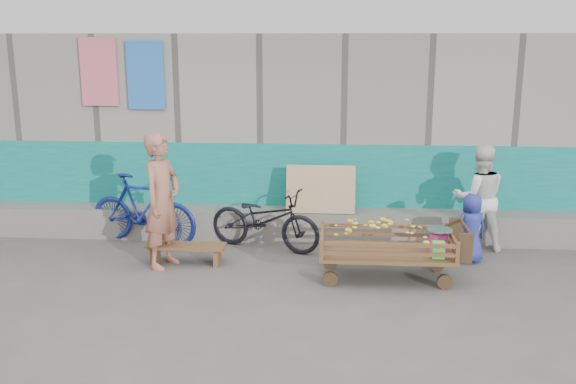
# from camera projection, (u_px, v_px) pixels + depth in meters

# --- Properties ---
(ground) EXTENTS (80.00, 80.00, 0.00)m
(ground) POSITION_uv_depth(u_px,v_px,m) (290.00, 301.00, 7.35)
(ground) COLOR #4F4C48
(ground) RESTS_ON ground
(building_wall) EXTENTS (12.00, 3.50, 3.00)m
(building_wall) POSITION_uv_depth(u_px,v_px,m) (306.00, 126.00, 10.93)
(building_wall) COLOR gray
(building_wall) RESTS_ON ground
(banana_cart) EXTENTS (1.81, 0.82, 0.77)m
(banana_cart) POSITION_uv_depth(u_px,v_px,m) (384.00, 239.00, 7.93)
(banana_cart) COLOR brown
(banana_cart) RESTS_ON ground
(bench) EXTENTS (1.05, 0.31, 0.26)m
(bench) POSITION_uv_depth(u_px,v_px,m) (186.00, 250.00, 8.54)
(bench) COLOR brown
(bench) RESTS_ON ground
(vendor_man) EXTENTS (0.62, 0.75, 1.78)m
(vendor_man) POSITION_uv_depth(u_px,v_px,m) (162.00, 201.00, 8.29)
(vendor_man) COLOR #9F614C
(vendor_man) RESTS_ON ground
(woman) EXTENTS (0.76, 0.61, 1.51)m
(woman) POSITION_uv_depth(u_px,v_px,m) (479.00, 198.00, 8.98)
(woman) COLOR white
(woman) RESTS_ON ground
(child) EXTENTS (0.54, 0.44, 0.94)m
(child) POSITION_uv_depth(u_px,v_px,m) (471.00, 228.00, 8.54)
(child) COLOR #283395
(child) RESTS_ON ground
(bicycle_dark) EXTENTS (1.77, 1.10, 0.88)m
(bicycle_dark) POSITION_uv_depth(u_px,v_px,m) (265.00, 219.00, 9.07)
(bicycle_dark) COLOR black
(bicycle_dark) RESTS_ON ground
(bicycle_blue) EXTENTS (1.78, 0.92, 1.03)m
(bicycle_blue) POSITION_uv_depth(u_px,v_px,m) (143.00, 209.00, 9.31)
(bicycle_blue) COLOR navy
(bicycle_blue) RESTS_ON ground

